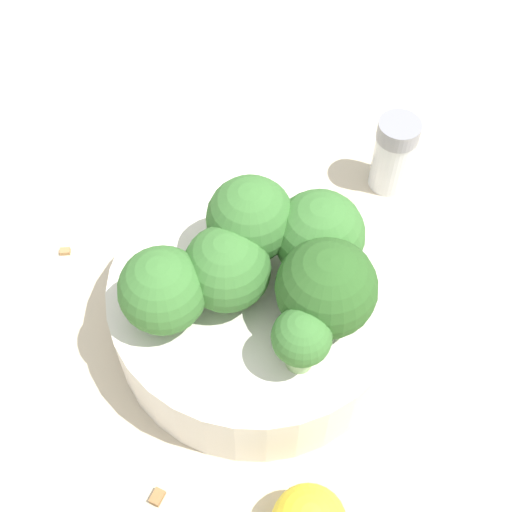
{
  "coord_description": "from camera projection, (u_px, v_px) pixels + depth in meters",
  "views": [
    {
      "loc": [
        -0.12,
        0.2,
        0.43
      ],
      "look_at": [
        0.0,
        0.0,
        0.09
      ],
      "focal_mm": 50.0,
      "sensor_mm": 36.0,
      "label": 1
    }
  ],
  "objects": [
    {
      "name": "almond_crumb_1",
      "position": [
        264.0,
        198.0,
        0.55
      ],
      "size": [
        0.01,
        0.01,
        0.01
      ],
      "primitive_type": "cube",
      "rotation": [
        0.0,
        0.0,
        2.16
      ],
      "color": "#AD7F4C",
      "rests_on": "ground_plane"
    },
    {
      "name": "almond_crumb_3",
      "position": [
        65.0,
        250.0,
        0.52
      ],
      "size": [
        0.01,
        0.01,
        0.01
      ],
      "primitive_type": "cube",
      "rotation": [
        0.0,
        0.0,
        3.74
      ],
      "color": "#AD7F4C",
      "rests_on": "ground_plane"
    },
    {
      "name": "almond_crumb_0",
      "position": [
        157.0,
        496.0,
        0.42
      ],
      "size": [
        0.01,
        0.01,
        0.01
      ],
      "primitive_type": "cube",
      "rotation": [
        0.0,
        0.0,
        1.65
      ],
      "color": "olive",
      "rests_on": "ground_plane"
    },
    {
      "name": "broccoli_floret_0",
      "position": [
        327.0,
        288.0,
        0.4
      ],
      "size": [
        0.06,
        0.06,
        0.06
      ],
      "color": "#7A9E5B",
      "rests_on": "bowl"
    },
    {
      "name": "ground_plane",
      "position": [
        256.0,
        328.0,
        0.49
      ],
      "size": [
        3.0,
        3.0,
        0.0
      ],
      "primitive_type": "plane",
      "color": "beige"
    },
    {
      "name": "bowl",
      "position": [
        256.0,
        308.0,
        0.46
      ],
      "size": [
        0.19,
        0.19,
        0.05
      ],
      "primitive_type": "cylinder",
      "color": "silver",
      "rests_on": "ground_plane"
    },
    {
      "name": "broccoli_floret_3",
      "position": [
        163.0,
        291.0,
        0.41
      ],
      "size": [
        0.05,
        0.05,
        0.05
      ],
      "color": "#8EB770",
      "rests_on": "bowl"
    },
    {
      "name": "pepper_shaker",
      "position": [
        393.0,
        154.0,
        0.53
      ],
      "size": [
        0.03,
        0.03,
        0.06
      ],
      "color": "silver",
      "rests_on": "ground_plane"
    },
    {
      "name": "broccoli_floret_2",
      "position": [
        250.0,
        221.0,
        0.42
      ],
      "size": [
        0.05,
        0.05,
        0.07
      ],
      "color": "#8EB770",
      "rests_on": "bowl"
    },
    {
      "name": "broccoli_floret_4",
      "position": [
        227.0,
        269.0,
        0.42
      ],
      "size": [
        0.05,
        0.05,
        0.05
      ],
      "color": "#8EB770",
      "rests_on": "bowl"
    },
    {
      "name": "broccoli_floret_1",
      "position": [
        301.0,
        339.0,
        0.39
      ],
      "size": [
        0.03,
        0.03,
        0.05
      ],
      "color": "#8EB770",
      "rests_on": "bowl"
    },
    {
      "name": "broccoli_floret_5",
      "position": [
        319.0,
        236.0,
        0.42
      ],
      "size": [
        0.06,
        0.06,
        0.06
      ],
      "color": "#8EB770",
      "rests_on": "bowl"
    }
  ]
}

